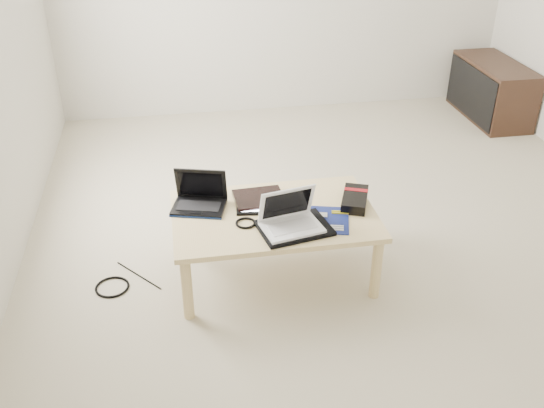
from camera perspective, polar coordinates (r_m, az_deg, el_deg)
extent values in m
plane|color=#B6AB93|center=(4.05, 6.47, -1.12)|extent=(4.00, 4.00, 0.00)
cube|color=#D5B880|center=(3.29, 0.18, -1.08)|extent=(1.10, 0.70, 0.03)
cylinder|color=#D5B880|center=(3.12, -8.00, -7.87)|extent=(0.06, 0.06, 0.37)
cylinder|color=#D5B880|center=(3.28, 9.80, -5.98)|extent=(0.06, 0.06, 0.37)
cylinder|color=#D5B880|center=(3.62, -8.49, -2.04)|extent=(0.06, 0.06, 0.37)
cylinder|color=#D5B880|center=(3.75, 6.92, -0.64)|extent=(0.06, 0.06, 0.37)
cube|color=#3A2417|center=(5.83, 20.00, 10.01)|extent=(0.40, 0.90, 0.50)
cube|color=black|center=(5.73, 18.22, 10.00)|extent=(0.02, 0.86, 0.44)
cube|color=black|center=(3.39, -1.22, 0.49)|extent=(0.29, 0.24, 0.03)
cube|color=black|center=(3.34, -6.88, -0.30)|extent=(0.33, 0.27, 0.02)
cube|color=black|center=(3.34, -6.91, -0.18)|extent=(0.25, 0.17, 0.00)
cube|color=black|center=(3.28, -7.16, -0.81)|extent=(0.07, 0.04, 0.00)
cube|color=black|center=(3.36, -6.70, 1.92)|extent=(0.29, 0.12, 0.19)
cube|color=black|center=(3.36, -6.72, 1.85)|extent=(0.24, 0.10, 0.15)
cube|color=#0C1C43|center=(3.27, -7.23, -1.24)|extent=(0.28, 0.09, 0.01)
cube|color=black|center=(3.35, -1.15, -0.11)|extent=(0.28, 0.23, 0.01)
cube|color=white|center=(3.34, -1.15, -0.01)|extent=(0.22, 0.18, 0.00)
cube|color=#B3B4B8|center=(3.32, 2.47, -0.31)|extent=(0.12, 0.21, 0.02)
cube|color=#A0A1A6|center=(3.32, 2.48, -0.17)|extent=(0.10, 0.18, 0.00)
cube|color=black|center=(3.14, 2.12, -2.26)|extent=(0.40, 0.33, 0.02)
cube|color=white|center=(3.11, 1.89, -2.20)|extent=(0.33, 0.26, 0.01)
cube|color=white|center=(3.11, 1.92, -2.11)|extent=(0.26, 0.16, 0.00)
cube|color=white|center=(3.05, 2.48, -2.81)|extent=(0.07, 0.04, 0.00)
cube|color=white|center=(3.12, 1.39, 0.08)|extent=(0.30, 0.13, 0.20)
cube|color=black|center=(3.11, 1.42, 0.01)|extent=(0.26, 0.10, 0.16)
cube|color=#0C1A4E|center=(3.23, 5.29, -1.50)|extent=(0.28, 0.32, 0.01)
cube|color=#B3B4B8|center=(3.26, 4.82, -1.05)|extent=(0.06, 0.06, 0.01)
cube|color=gold|center=(3.30, 6.42, -0.71)|extent=(0.09, 0.03, 0.01)
cube|color=gold|center=(3.29, 6.42, -0.86)|extent=(0.09, 0.03, 0.01)
cube|color=silver|center=(3.18, 5.61, -2.04)|extent=(0.13, 0.04, 0.01)
cube|color=silver|center=(3.16, 5.61, -2.22)|extent=(0.13, 0.04, 0.01)
cube|color=silver|center=(3.15, 5.61, -2.40)|extent=(0.13, 0.04, 0.01)
cube|color=black|center=(3.19, 4.30, -1.80)|extent=(0.03, 0.03, 0.01)
cube|color=black|center=(3.39, 7.80, 0.45)|extent=(0.22, 0.29, 0.06)
cube|color=maroon|center=(3.42, 7.92, 1.34)|extent=(0.13, 0.08, 0.00)
torus|color=black|center=(3.19, -2.50, -1.80)|extent=(0.14, 0.14, 0.01)
torus|color=black|center=(3.50, -14.81, -7.57)|extent=(0.23, 0.23, 0.01)
cylinder|color=black|center=(3.56, -12.44, -6.57)|extent=(0.25, 0.30, 0.01)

